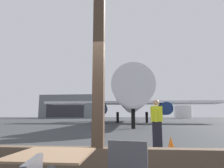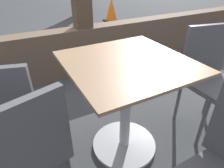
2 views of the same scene
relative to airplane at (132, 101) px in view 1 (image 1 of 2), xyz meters
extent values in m
plane|color=#383A3D|center=(-0.79, 12.31, -3.49)|extent=(220.00, 220.00, 0.00)
cube|color=brown|center=(-0.79, -27.69, -3.18)|extent=(8.34, 0.24, 0.62)
cube|color=#4C3828|center=(-0.79, -27.69, -1.66)|extent=(0.20, 0.20, 3.66)
cube|color=#8C6B4C|center=(-1.03, -29.13, -2.73)|extent=(0.78, 0.78, 0.02)
cube|color=#4C4C51|center=(-0.26, -29.11, -2.79)|extent=(0.40, 0.12, 0.42)
cylinder|color=silver|center=(0.00, 1.22, 0.02)|extent=(3.51, 30.64, 3.51)
cone|color=silver|center=(0.00, -15.40, 0.02)|extent=(3.34, 2.60, 3.34)
cylinder|color=black|center=(0.00, -13.50, 0.17)|extent=(3.58, 0.90, 3.58)
cube|color=silver|center=(-7.36, 0.85, -0.28)|extent=(12.97, 4.20, 0.36)
cube|color=silver|center=(7.36, 0.85, -0.28)|extent=(12.97, 4.20, 0.36)
cylinder|color=navy|center=(-4.96, -0.55, -1.28)|extent=(1.90, 3.20, 1.90)
cylinder|color=navy|center=(4.96, -0.55, -1.28)|extent=(1.90, 3.20, 1.90)
cube|color=navy|center=(0.00, 15.03, 4.17)|extent=(0.36, 4.40, 5.20)
cylinder|color=black|center=(0.00, -13.20, -2.62)|extent=(0.36, 0.36, 1.75)
cylinder|color=black|center=(-2.40, 1.85, -2.62)|extent=(0.44, 0.44, 1.75)
cylinder|color=black|center=(2.40, 1.85, -2.62)|extent=(0.44, 0.44, 1.75)
cube|color=black|center=(0.71, -23.87, -3.02)|extent=(0.32, 0.20, 0.95)
cube|color=yellow|center=(0.71, -23.87, -2.27)|extent=(0.40, 0.22, 0.55)
sphere|color=tan|center=(0.71, -23.87, -1.86)|extent=(0.22, 0.22, 0.22)
cylinder|color=yellow|center=(0.76, -23.64, -2.29)|extent=(0.09, 0.09, 0.52)
cylinder|color=yellow|center=(0.66, -24.11, -2.29)|extent=(0.09, 0.09, 0.52)
cone|color=orange|center=(0.90, -25.29, -3.20)|extent=(0.32, 0.32, 0.58)
cube|color=black|center=(0.90, -25.29, -3.48)|extent=(0.36, 0.36, 0.03)
cube|color=slate|center=(-27.04, 53.74, 1.42)|extent=(22.64, 12.48, 9.83)
cube|color=#2D2D33|center=(-27.04, 47.45, -0.05)|extent=(15.85, 0.10, 5.90)
cylinder|color=white|center=(20.41, 49.29, -0.96)|extent=(6.67, 6.67, 5.06)
camera|label=1|loc=(-0.22, -31.16, -2.33)|focal=31.44mm
camera|label=2|loc=(-1.67, -30.09, -2.19)|focal=31.45mm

